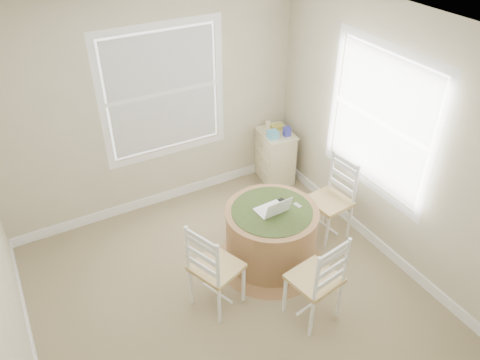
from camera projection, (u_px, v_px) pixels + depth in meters
room at (234, 175)px, 4.10m from camera, size 3.64×3.64×2.64m
round_table at (271, 234)px, 4.85m from camera, size 1.13×1.13×0.68m
chair_left at (216, 267)px, 4.32m from camera, size 0.52×0.54×0.95m
chair_near at (314, 278)px, 4.20m from camera, size 0.48×0.46×0.95m
chair_right at (329, 201)px, 5.15m from camera, size 0.44×0.46×0.95m
laptop at (273, 209)px, 4.65m from camera, size 0.31×0.28×0.21m
mouse at (283, 208)px, 4.70m from camera, size 0.06×0.09×0.03m
phone at (297, 205)px, 4.75m from camera, size 0.06×0.09×0.02m
keys at (281, 201)px, 4.81m from camera, size 0.07×0.06×0.02m
corner_chest at (275, 156)px, 6.16m from camera, size 0.45×0.57×0.70m
tissue_box at (273, 134)px, 5.83m from camera, size 0.13×0.13×0.10m
box_yellow at (277, 128)px, 6.01m from camera, size 0.16×0.12×0.06m
box_blue at (286, 131)px, 5.87m from camera, size 0.09×0.09×0.12m
cup_cream at (269, 125)px, 6.04m from camera, size 0.07×0.07×0.09m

